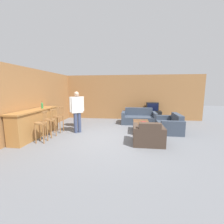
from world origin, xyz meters
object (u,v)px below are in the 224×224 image
object	(u,v)px
book_on_table	(144,122)
person_by_window	(77,108)
bar_chair_near	(41,125)
tv	(152,107)
coffee_table	(141,123)
bar_chair_mid	(50,122)
couch_far	(139,118)
bottle	(42,105)
armchair_near	(148,136)
loveseat_right	(170,125)
person_by_counter	(77,110)
tv_unit	(152,116)
bar_chair_far	(59,118)

from	to	relation	value
book_on_table	person_by_window	size ratio (longest dim) A/B	0.13
person_by_window	bar_chair_near	bearing A→B (deg)	-103.35
tv	coffee_table	bearing A→B (deg)	-107.77
bar_chair_mid	tv	bearing A→B (deg)	39.79
couch_far	bottle	distance (m)	4.64
armchair_near	coffee_table	bearing A→B (deg)	95.93
tv	person_by_window	xyz separation A→B (m)	(-3.66, -1.93, 0.10)
bar_chair_near	loveseat_right	xyz separation A→B (m)	(4.62, 1.88, -0.31)
coffee_table	person_by_counter	distance (m)	2.72
bar_chair_near	tv	xyz separation A→B (m)	(4.16, 4.03, 0.22)
bar_chair_near	bottle	bearing A→B (deg)	118.93
couch_far	loveseat_right	world-z (taller)	couch_far
armchair_near	coffee_table	distance (m)	1.41
coffee_table	bottle	xyz separation A→B (m)	(-3.92, -0.77, 0.79)
tv	book_on_table	bearing A→B (deg)	-105.14
couch_far	person_by_window	size ratio (longest dim) A/B	1.10
couch_far	tv_unit	size ratio (longest dim) A/B	1.74
bar_chair_far	loveseat_right	distance (m)	4.68
person_by_window	person_by_counter	bearing A→B (deg)	-70.95
tv_unit	tv	world-z (taller)	tv
bar_chair_far	armchair_near	bearing A→B (deg)	-14.61
person_by_window	bar_chair_mid	bearing A→B (deg)	-108.02
armchair_near	person_by_counter	distance (m)	3.01
couch_far	person_by_counter	xyz separation A→B (m)	(-2.60, -2.03, 0.68)
couch_far	book_on_table	distance (m)	1.70
tv	bar_chair_mid	bearing A→B (deg)	-140.21
loveseat_right	book_on_table	distance (m)	1.17
loveseat_right	armchair_near	bearing A→B (deg)	-124.02
tv_unit	bottle	distance (m)	5.68
bar_chair_near	bottle	distance (m)	1.20
bar_chair_mid	book_on_table	bearing A→B (deg)	16.42
bar_chair_mid	person_by_counter	size ratio (longest dim) A/B	0.63
bar_chair_near	bar_chair_mid	world-z (taller)	same
bar_chair_mid	coffee_table	distance (m)	3.60
armchair_near	coffee_table	world-z (taller)	armchair_near
bar_chair_far	person_by_counter	size ratio (longest dim) A/B	0.63
bar_chair_near	person_by_window	distance (m)	2.19
loveseat_right	tv_unit	size ratio (longest dim) A/B	1.39
bar_chair_near	tv_unit	size ratio (longest dim) A/B	1.06
coffee_table	person_by_counter	size ratio (longest dim) A/B	0.65
loveseat_right	coffee_table	world-z (taller)	loveseat_right
tv	book_on_table	distance (m)	2.55
bar_chair_far	bottle	bearing A→B (deg)	-149.67
tv_unit	armchair_near	bearing A→B (deg)	-99.17
bar_chair_near	coffee_table	world-z (taller)	bar_chair_near
armchair_near	bottle	world-z (taller)	bottle
bar_chair_near	armchair_near	size ratio (longest dim) A/B	1.09
bar_chair_near	bottle	xyz separation A→B (m)	(-0.51, 0.93, 0.57)
bottle	person_by_counter	xyz separation A→B (m)	(1.30, 0.34, -0.20)
bottle	person_by_window	bearing A→B (deg)	49.36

